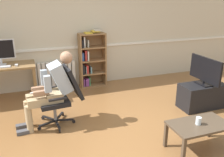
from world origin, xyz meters
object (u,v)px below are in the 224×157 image
keyboard (0,67)px  radiator (55,75)px  computer_mouse (16,65)px  coffee_table (199,127)px  office_chair (63,94)px  bookshelf (91,60)px  drinking_glass (198,121)px  tv_screen (205,71)px  tv_stand (202,96)px  person_seated (51,88)px

keyboard → radiator: bearing=26.6°
computer_mouse → coffee_table: 3.48m
keyboard → office_chair: office_chair is taller
bookshelf → drinking_glass: 3.05m
drinking_glass → tv_screen: bearing=48.3°
tv_stand → office_chair: bearing=173.4°
computer_mouse → office_chair: bearing=-58.6°
office_chair → keyboard: bearing=-143.2°
tv_screen → coffee_table: 1.50m
keyboard → office_chair: (0.99, -1.13, -0.24)m
keyboard → person_seated: size_ratio=0.30×
person_seated → tv_stand: person_seated is taller
bookshelf → person_seated: size_ratio=1.08×
keyboard → coffee_table: (2.62, -2.53, -0.42)m
radiator → computer_mouse: bearing=-146.5°
computer_mouse → tv_screen: size_ratio=0.13×
radiator → person_seated: 1.73m
bookshelf → tv_stand: 2.54m
person_seated → drinking_glass: bearing=47.8°
coffee_table → tv_stand: bearing=49.1°
bookshelf → drinking_glass: size_ratio=12.70×
keyboard → bookshelf: size_ratio=0.28×
person_seated → coffee_table: bearing=48.4°
bookshelf → tv_screen: size_ratio=1.71×
keyboard → drinking_glass: bearing=-44.3°
computer_mouse → drinking_glass: 3.45m
drinking_glass → bookshelf: bearing=103.4°
keyboard → tv_screen: 3.85m
computer_mouse → person_seated: (0.52, -1.17, -0.12)m
tv_screen → person_seated: bearing=82.7°
office_chair → tv_stand: (2.58, -0.30, -0.29)m
radiator → tv_screen: (2.52, -1.96, 0.42)m
keyboard → drinking_glass: size_ratio=3.57×
person_seated → coffee_table: person_seated is taller
keyboard → coffee_table: keyboard is taller
office_chair → coffee_table: (1.63, -1.40, -0.17)m
tv_screen → drinking_glass: bearing=136.9°
computer_mouse → coffee_table: size_ratio=0.12×
keyboard → tv_stand: size_ratio=0.43×
keyboard → radiator: (1.06, 0.53, -0.45)m
radiator → office_chair: size_ratio=0.96×
tv_stand → person_seated: bearing=174.1°
person_seated → tv_screen: bearing=79.8°
coffee_table → drinking_glass: 0.11m
computer_mouse → drinking_glass: (2.31, -2.55, -0.32)m
keyboard → coffee_table: 3.67m
computer_mouse → tv_screen: (3.29, -1.45, -0.03)m
tv_stand → coffee_table: (-0.95, -1.10, 0.12)m
office_chair → tv_stand: 2.62m
tv_stand → tv_screen: 0.50m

